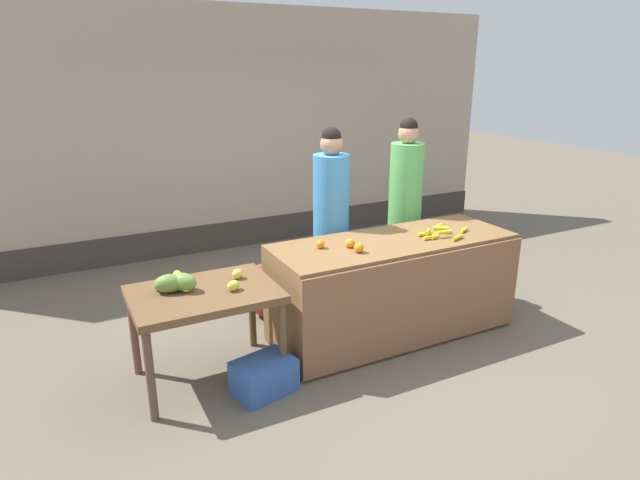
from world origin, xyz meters
TOP-DOWN VIEW (x-y plane):
  - ground_plane at (0.00, 0.00)m, footprint 24.00×24.00m
  - market_wall_back at (0.00, 3.11)m, footprint 7.65×0.23m
  - fruit_stall_counter at (0.30, -0.01)m, footprint 2.20×0.82m
  - side_table_wooden at (-1.41, 0.00)m, footprint 1.08×0.77m
  - banana_bunch_pile at (0.74, -0.09)m, footprint 0.55×0.43m
  - orange_pile at (-0.20, -0.04)m, footprint 0.31×0.32m
  - mango_papaya_pile at (-1.55, 0.08)m, footprint 0.71×0.49m
  - vendor_woman_blue_shirt at (0.02, 0.65)m, footprint 0.34×0.34m
  - vendor_woman_green_shirt at (0.91, 0.70)m, footprint 0.34×0.34m
  - produce_crate at (-1.10, -0.37)m, footprint 0.50×0.41m
  - produce_sack at (-0.62, 0.84)m, footprint 0.33×0.39m

SIDE VIEW (x-z plane):
  - ground_plane at x=0.00m, z-range 0.00..0.00m
  - produce_crate at x=-1.10m, z-range 0.00..0.26m
  - produce_sack at x=-0.62m, z-range 0.00..0.54m
  - fruit_stall_counter at x=0.30m, z-range 0.00..0.90m
  - side_table_wooden at x=-1.41m, z-range 0.28..1.04m
  - mango_papaya_pile at x=-1.55m, z-range 0.75..0.89m
  - vendor_woman_blue_shirt at x=0.02m, z-range 0.01..1.84m
  - banana_bunch_pile at x=0.74m, z-range 0.90..0.96m
  - orange_pile at x=-0.20m, z-range 0.90..0.98m
  - vendor_woman_green_shirt at x=0.91m, z-range 0.01..1.88m
  - market_wall_back at x=0.00m, z-range -0.03..3.05m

